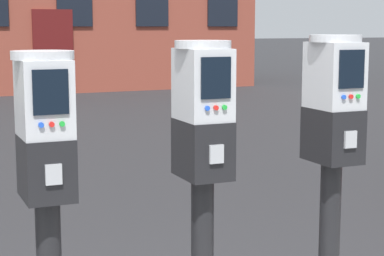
{
  "coord_description": "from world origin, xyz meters",
  "views": [
    {
      "loc": [
        -0.97,
        -2.49,
        1.69
      ],
      "look_at": [
        0.14,
        -0.03,
        1.29
      ],
      "focal_mm": 63.86,
      "sensor_mm": 36.0,
      "label": 1
    }
  ],
  "objects": [
    {
      "name": "parking_meter_twin_adjacent",
      "position": [
        0.14,
        -0.14,
        1.17
      ],
      "size": [
        0.22,
        0.25,
        1.5
      ],
      "rotation": [
        0.0,
        0.0,
        -1.59
      ],
      "color": "black",
      "rests_on": "sidewalk_slab"
    },
    {
      "name": "parking_meter_near_kerb",
      "position": [
        -0.47,
        -0.14,
        1.15
      ],
      "size": [
        0.22,
        0.25,
        1.47
      ],
      "rotation": [
        0.0,
        0.0,
        -1.59
      ],
      "color": "black",
      "rests_on": "sidewalk_slab"
    },
    {
      "name": "parking_meter_end_of_row",
      "position": [
        0.75,
        -0.14,
        1.18
      ],
      "size": [
        0.22,
        0.25,
        1.51
      ],
      "rotation": [
        0.0,
        0.0,
        -1.59
      ],
      "color": "black",
      "rests_on": "sidewalk_slab"
    }
  ]
}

